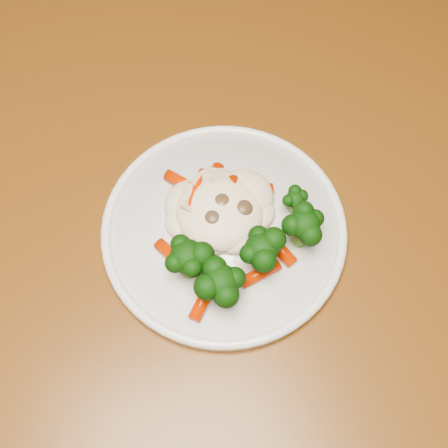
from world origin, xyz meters
name	(u,v)px	position (x,y,z in m)	size (l,w,h in m)	color
dining_table	(195,322)	(-0.01, -0.07, 0.66)	(1.48, 1.19, 0.75)	brown
plate	(224,230)	(0.04, -0.02, 0.76)	(0.24, 0.24, 0.01)	white
meal	(231,232)	(0.05, -0.03, 0.78)	(0.16, 0.17, 0.05)	#FFECCB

